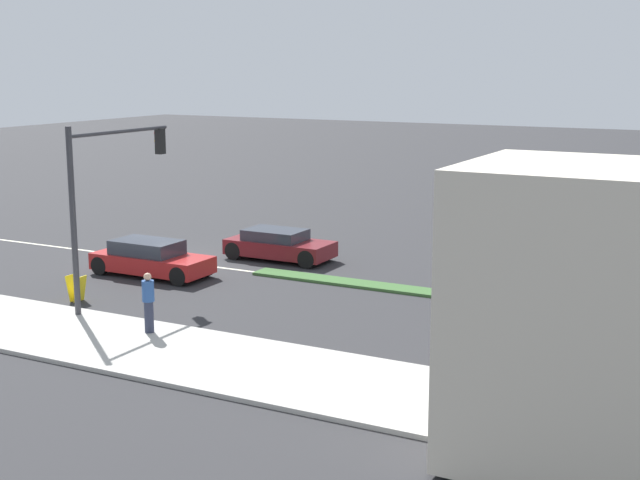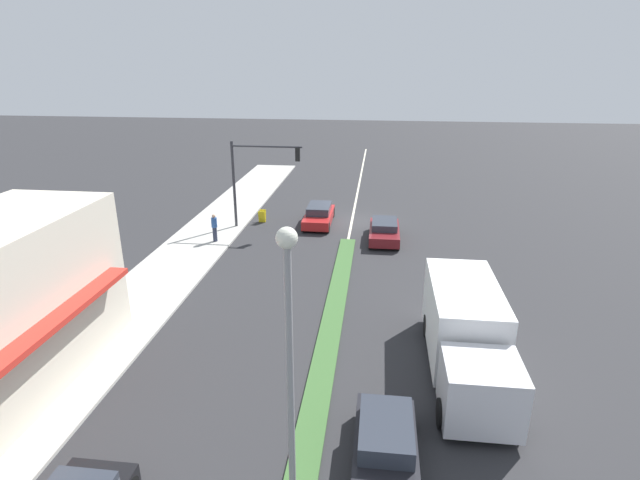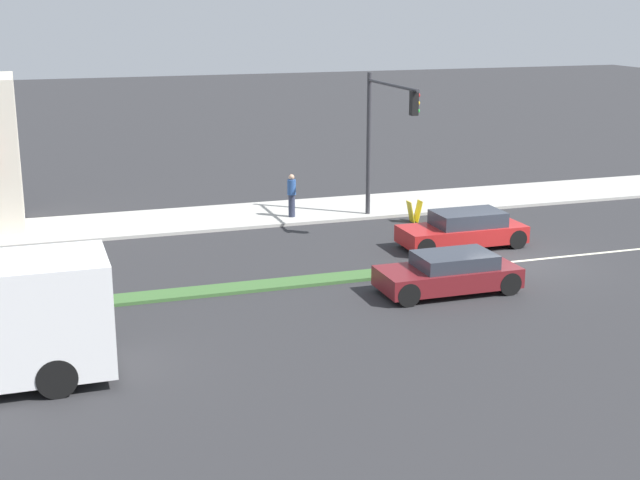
# 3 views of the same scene
# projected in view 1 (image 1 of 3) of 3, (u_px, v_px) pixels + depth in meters

# --- Properties ---
(sidewalk_right) EXTENTS (4.00, 73.00, 0.12)m
(sidewalk_right) POSITION_uv_depth(u_px,v_px,m) (635.00, 438.00, 17.98)
(sidewalk_right) COLOR #B2AFA8
(sidewalk_right) RESTS_ON ground
(lane_marking_center) EXTENTS (0.16, 60.00, 0.01)m
(lane_marking_center) POSITION_uv_depth(u_px,v_px,m) (171.00, 261.00, 34.29)
(lane_marking_center) COLOR beige
(lane_marking_center) RESTS_ON ground
(traffic_signal_main) EXTENTS (4.59, 0.34, 5.60)m
(traffic_signal_main) POSITION_uv_depth(u_px,v_px,m) (104.00, 183.00, 27.16)
(traffic_signal_main) COLOR #333338
(traffic_signal_main) RESTS_ON sidewalk_right
(pedestrian) EXTENTS (0.34, 0.34, 1.70)m
(pedestrian) POSITION_uv_depth(u_px,v_px,m) (148.00, 301.00, 24.69)
(pedestrian) COLOR #282D42
(pedestrian) RESTS_ON sidewalk_right
(warning_aframe_sign) EXTENTS (0.45, 0.53, 0.84)m
(warning_aframe_sign) POSITION_uv_depth(u_px,v_px,m) (76.00, 288.00, 28.47)
(warning_aframe_sign) COLOR yellow
(warning_aframe_sign) RESTS_ON ground
(hatchback_red) EXTENTS (1.79, 4.39, 1.28)m
(hatchback_red) POSITION_uv_depth(u_px,v_px,m) (151.00, 259.00, 31.88)
(hatchback_red) COLOR #AD1E1E
(hatchback_red) RESTS_ON ground
(sedan_maroon) EXTENTS (1.82, 4.14, 1.19)m
(sedan_maroon) POSITION_uv_depth(u_px,v_px,m) (279.00, 245.00, 34.45)
(sedan_maroon) COLOR maroon
(sedan_maroon) RESTS_ON ground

